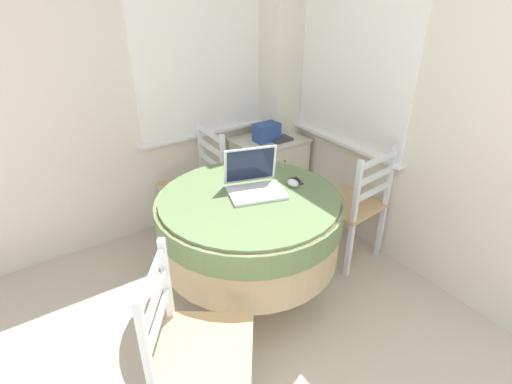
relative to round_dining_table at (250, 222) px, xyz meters
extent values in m
cube|color=silver|center=(-0.92, 1.21, 0.68)|extent=(4.13, 0.06, 2.55)
cube|color=white|center=(0.31, 1.17, 0.90)|extent=(1.10, 0.01, 1.42)
cube|color=white|center=(0.31, 1.14, 0.18)|extent=(1.18, 0.07, 0.02)
cube|color=white|center=(1.14, 0.35, 0.90)|extent=(0.01, 1.10, 1.42)
cube|color=white|center=(1.11, 0.35, 0.18)|extent=(0.07, 1.18, 0.02)
cube|color=silver|center=(1.00, 1.04, 0.68)|extent=(0.28, 0.28, 2.55)
cylinder|color=#4C3D2D|center=(0.00, 0.00, -0.58)|extent=(0.36, 0.36, 0.03)
cylinder|color=#4C3D2D|center=(0.00, 0.00, -0.20)|extent=(0.11, 0.11, 0.72)
cylinder|color=tan|center=(0.00, 0.00, -0.03)|extent=(1.12, 1.12, 0.39)
cylinder|color=#607A4C|center=(0.00, 0.00, 0.09)|extent=(1.14, 1.14, 0.15)
cylinder|color=#607A4C|center=(0.00, 0.00, 0.17)|extent=(1.09, 1.09, 0.02)
cube|color=silver|center=(0.05, 0.00, 0.19)|extent=(0.39, 0.33, 0.02)
cube|color=silver|center=(0.06, 0.01, 0.20)|extent=(0.32, 0.22, 0.00)
cube|color=silver|center=(0.09, 0.13, 0.32)|extent=(0.33, 0.14, 0.24)
cube|color=#192338|center=(0.09, 0.13, 0.32)|extent=(0.30, 0.12, 0.21)
ellipsoid|color=silver|center=(0.30, -0.04, 0.20)|extent=(0.06, 0.09, 0.05)
cube|color=#2D2D33|center=(0.36, 0.00, 0.19)|extent=(0.08, 0.11, 0.01)
cube|color=black|center=(0.36, 0.00, 0.19)|extent=(0.06, 0.08, 0.00)
cube|color=tan|center=(0.01, 0.87, -0.14)|extent=(0.44, 0.44, 0.02)
cube|color=silver|center=(-0.17, 1.06, -0.37)|extent=(0.03, 0.03, 0.44)
cube|color=silver|center=(-0.18, 0.68, -0.37)|extent=(0.03, 0.03, 0.44)
cube|color=silver|center=(0.21, 1.06, -0.37)|extent=(0.03, 0.03, 0.44)
cube|color=silver|center=(0.20, 0.67, -0.37)|extent=(0.03, 0.03, 0.44)
cube|color=silver|center=(0.21, 1.06, 0.10)|extent=(0.03, 0.03, 0.45)
cube|color=silver|center=(0.20, 0.67, 0.10)|extent=(0.03, 0.03, 0.45)
cube|color=silver|center=(0.20, 0.86, 0.27)|extent=(0.03, 0.38, 0.04)
cube|color=silver|center=(0.20, 0.86, 0.15)|extent=(0.03, 0.38, 0.04)
cube|color=silver|center=(0.20, 0.86, 0.04)|extent=(0.03, 0.38, 0.04)
cube|color=tan|center=(0.87, -0.01, -0.14)|extent=(0.48, 0.48, 0.02)
cube|color=silver|center=(1.04, 0.20, -0.37)|extent=(0.04, 0.04, 0.44)
cube|color=silver|center=(0.66, 0.15, -0.37)|extent=(0.04, 0.04, 0.44)
cube|color=silver|center=(1.08, -0.18, -0.37)|extent=(0.04, 0.04, 0.44)
cube|color=silver|center=(0.70, -0.22, -0.37)|extent=(0.04, 0.04, 0.44)
cube|color=silver|center=(1.08, -0.18, 0.10)|extent=(0.04, 0.04, 0.45)
cube|color=silver|center=(0.70, -0.22, 0.10)|extent=(0.04, 0.04, 0.45)
cube|color=silver|center=(0.89, -0.20, 0.27)|extent=(0.38, 0.06, 0.04)
cube|color=silver|center=(0.89, -0.20, 0.15)|extent=(0.38, 0.06, 0.04)
cube|color=silver|center=(0.89, -0.20, 0.04)|extent=(0.38, 0.06, 0.04)
cube|color=tan|center=(-0.63, -0.59, -0.14)|extent=(0.60, 0.60, 0.02)
cube|color=silver|center=(-0.37, -0.55, -0.37)|extent=(0.05, 0.05, 0.44)
cube|color=silver|center=(-0.68, -0.33, -0.37)|extent=(0.05, 0.05, 0.44)
cube|color=silver|center=(-0.90, -0.64, 0.10)|extent=(0.04, 0.04, 0.45)
cube|color=silver|center=(-0.68, -0.33, 0.10)|extent=(0.04, 0.04, 0.45)
cube|color=silver|center=(-0.79, -0.48, 0.27)|extent=(0.24, 0.33, 0.04)
cube|color=silver|center=(-0.79, -0.48, 0.15)|extent=(0.24, 0.33, 0.04)
cube|color=silver|center=(-0.79, -0.48, 0.04)|extent=(0.24, 0.33, 0.04)
cube|color=silver|center=(0.81, 0.92, -0.26)|extent=(0.59, 0.43, 0.66)
cube|color=silver|center=(0.81, 0.92, 0.08)|extent=(0.61, 0.46, 0.02)
cube|color=white|center=(0.81, 0.70, -0.04)|extent=(0.52, 0.01, 0.19)
sphere|color=olive|center=(0.81, 0.69, -0.04)|extent=(0.02, 0.02, 0.02)
cube|color=white|center=(0.81, 0.70, -0.26)|extent=(0.52, 0.01, 0.19)
sphere|color=olive|center=(0.81, 0.69, -0.26)|extent=(0.02, 0.02, 0.02)
cube|color=white|center=(0.81, 0.70, -0.48)|extent=(0.52, 0.01, 0.19)
sphere|color=olive|center=(0.81, 0.69, -0.48)|extent=(0.02, 0.02, 0.02)
cube|color=#2D4C93|center=(0.76, 0.90, 0.17)|extent=(0.22, 0.13, 0.16)
cube|color=#3F3F44|center=(0.87, 0.89, 0.10)|extent=(0.18, 0.25, 0.02)
camera|label=1|loc=(-1.14, -1.76, 1.34)|focal=28.00mm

